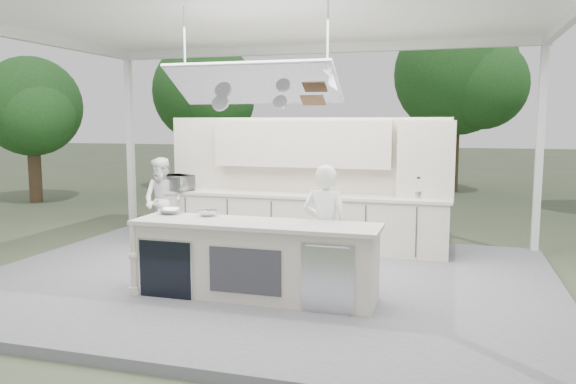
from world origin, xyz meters
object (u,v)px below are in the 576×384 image
(head_chef, at_px, (325,228))
(demo_island, at_px, (253,260))
(back_counter, at_px, (299,221))
(sous_chef, at_px, (163,201))

(head_chef, bearing_deg, demo_island, 36.38)
(back_counter, height_order, head_chef, head_chef)
(head_chef, relative_size, sous_chef, 1.06)
(head_chef, height_order, sous_chef, head_chef)
(head_chef, distance_m, sous_chef, 3.92)
(demo_island, xyz_separation_m, back_counter, (-0.18, 2.81, 0.00))
(back_counter, xyz_separation_m, head_chef, (0.98, -2.29, 0.34))
(demo_island, xyz_separation_m, head_chef, (0.80, 0.52, 0.34))
(back_counter, distance_m, sous_chef, 2.47)
(head_chef, xyz_separation_m, sous_chef, (-3.41, 1.94, -0.05))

